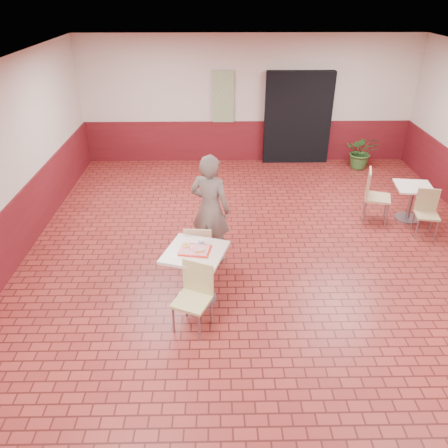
{
  "coord_description": "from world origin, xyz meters",
  "views": [
    {
      "loc": [
        -0.77,
        -5.54,
        4.01
      ],
      "look_at": [
        -0.67,
        -0.07,
        0.95
      ],
      "focal_mm": 35.0,
      "sensor_mm": 36.0,
      "label": 1
    }
  ],
  "objects_px": {
    "chair_second_front": "(427,210)",
    "potted_plant": "(362,152)",
    "main_table": "(196,267)",
    "chair_main_front": "(195,293)",
    "customer": "(210,209)",
    "ring_donut": "(186,245)",
    "chair_second_left": "(374,193)",
    "paper_cup": "(201,242)",
    "serving_tray": "(195,250)",
    "second_table": "(412,197)",
    "chair_main_back": "(199,248)",
    "long_john_donut": "(200,251)"
  },
  "relations": [
    {
      "from": "customer",
      "to": "serving_tray",
      "type": "relative_size",
      "value": 4.44
    },
    {
      "from": "customer",
      "to": "chair_second_left",
      "type": "distance_m",
      "value": 3.31
    },
    {
      "from": "chair_second_left",
      "to": "potted_plant",
      "type": "xyz_separation_m",
      "value": [
        0.57,
        2.62,
        -0.13
      ]
    },
    {
      "from": "paper_cup",
      "to": "second_table",
      "type": "relative_size",
      "value": 0.13
    },
    {
      "from": "ring_donut",
      "to": "chair_second_front",
      "type": "xyz_separation_m",
      "value": [
        4.14,
        1.74,
        -0.4
      ]
    },
    {
      "from": "chair_main_back",
      "to": "paper_cup",
      "type": "distance_m",
      "value": 0.61
    },
    {
      "from": "chair_main_front",
      "to": "chair_second_front",
      "type": "xyz_separation_m",
      "value": [
        4.01,
        2.35,
        -0.05
      ]
    },
    {
      "from": "chair_main_back",
      "to": "paper_cup",
      "type": "xyz_separation_m",
      "value": [
        0.06,
        -0.47,
        0.4
      ]
    },
    {
      "from": "chair_main_front",
      "to": "main_table",
      "type": "bearing_deg",
      "value": 114.11
    },
    {
      "from": "serving_tray",
      "to": "chair_second_left",
      "type": "distance_m",
      "value": 4.0
    },
    {
      "from": "ring_donut",
      "to": "long_john_donut",
      "type": "height_order",
      "value": "long_john_donut"
    },
    {
      "from": "customer",
      "to": "long_john_donut",
      "type": "distance_m",
      "value": 1.14
    },
    {
      "from": "serving_tray",
      "to": "paper_cup",
      "type": "height_order",
      "value": "paper_cup"
    },
    {
      "from": "main_table",
      "to": "chair_main_front",
      "type": "bearing_deg",
      "value": -89.52
    },
    {
      "from": "serving_tray",
      "to": "chair_main_back",
      "type": "bearing_deg",
      "value": 87.88
    },
    {
      "from": "potted_plant",
      "to": "serving_tray",
      "type": "bearing_deg",
      "value": -127.35
    },
    {
      "from": "chair_main_front",
      "to": "serving_tray",
      "type": "distance_m",
      "value": 0.61
    },
    {
      "from": "main_table",
      "to": "customer",
      "type": "height_order",
      "value": "customer"
    },
    {
      "from": "customer",
      "to": "chair_second_left",
      "type": "bearing_deg",
      "value": -133.34
    },
    {
      "from": "customer",
      "to": "chair_second_front",
      "type": "distance_m",
      "value": 3.92
    },
    {
      "from": "customer",
      "to": "second_table",
      "type": "height_order",
      "value": "customer"
    },
    {
      "from": "chair_main_front",
      "to": "chair_second_front",
      "type": "bearing_deg",
      "value": 54.01
    },
    {
      "from": "paper_cup",
      "to": "potted_plant",
      "type": "xyz_separation_m",
      "value": [
        3.71,
        4.86,
        -0.47
      ]
    },
    {
      "from": "serving_tray",
      "to": "long_john_donut",
      "type": "xyz_separation_m",
      "value": [
        0.08,
        -0.06,
        0.03
      ]
    },
    {
      "from": "long_john_donut",
      "to": "chair_second_left",
      "type": "height_order",
      "value": "chair_second_left"
    },
    {
      "from": "paper_cup",
      "to": "serving_tray",
      "type": "bearing_deg",
      "value": -127.4
    },
    {
      "from": "chair_main_back",
      "to": "customer",
      "type": "height_order",
      "value": "customer"
    },
    {
      "from": "customer",
      "to": "ring_donut",
      "type": "height_order",
      "value": "customer"
    },
    {
      "from": "customer",
      "to": "serving_tray",
      "type": "xyz_separation_m",
      "value": [
        -0.2,
        -1.07,
        -0.07
      ]
    },
    {
      "from": "customer",
      "to": "second_table",
      "type": "relative_size",
      "value": 2.63
    },
    {
      "from": "customer",
      "to": "potted_plant",
      "type": "relative_size",
      "value": 2.15
    },
    {
      "from": "chair_main_front",
      "to": "chair_main_back",
      "type": "distance_m",
      "value": 1.1
    },
    {
      "from": "ring_donut",
      "to": "paper_cup",
      "type": "xyz_separation_m",
      "value": [
        0.2,
        0.03,
        0.03
      ]
    },
    {
      "from": "second_table",
      "to": "chair_second_front",
      "type": "xyz_separation_m",
      "value": [
        0.06,
        -0.53,
        0.0
      ]
    },
    {
      "from": "main_table",
      "to": "chair_second_front",
      "type": "bearing_deg",
      "value": 24.46
    },
    {
      "from": "ring_donut",
      "to": "chair_second_left",
      "type": "xyz_separation_m",
      "value": [
        3.35,
        2.27,
        -0.31
      ]
    },
    {
      "from": "serving_tray",
      "to": "second_table",
      "type": "height_order",
      "value": "serving_tray"
    },
    {
      "from": "serving_tray",
      "to": "long_john_donut",
      "type": "height_order",
      "value": "long_john_donut"
    },
    {
      "from": "chair_second_front",
      "to": "potted_plant",
      "type": "height_order",
      "value": "potted_plant"
    },
    {
      "from": "paper_cup",
      "to": "chair_second_left",
      "type": "relative_size",
      "value": 0.09
    },
    {
      "from": "customer",
      "to": "chair_second_front",
      "type": "xyz_separation_m",
      "value": [
        3.82,
        0.76,
        -0.44
      ]
    },
    {
      "from": "long_john_donut",
      "to": "chair_second_front",
      "type": "xyz_separation_m",
      "value": [
        3.94,
        1.89,
        -0.4
      ]
    },
    {
      "from": "customer",
      "to": "chair_second_left",
      "type": "height_order",
      "value": "customer"
    },
    {
      "from": "serving_tray",
      "to": "second_table",
      "type": "xyz_separation_m",
      "value": [
        3.96,
        2.36,
        -0.37
      ]
    },
    {
      "from": "main_table",
      "to": "potted_plant",
      "type": "xyz_separation_m",
      "value": [
        3.79,
        4.97,
        -0.13
      ]
    },
    {
      "from": "customer",
      "to": "main_table",
      "type": "bearing_deg",
      "value": 103.22
    },
    {
      "from": "customer",
      "to": "ring_donut",
      "type": "xyz_separation_m",
      "value": [
        -0.32,
        -0.98,
        -0.04
      ]
    },
    {
      "from": "second_table",
      "to": "chair_second_front",
      "type": "height_order",
      "value": "chair_second_front"
    },
    {
      "from": "serving_tray",
      "to": "ring_donut",
      "type": "distance_m",
      "value": 0.15
    },
    {
      "from": "customer",
      "to": "ring_donut",
      "type": "bearing_deg",
      "value": 95.71
    }
  ]
}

